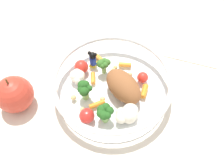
{
  "coord_description": "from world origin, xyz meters",
  "views": [
    {
      "loc": [
        -0.27,
        -0.08,
        0.44
      ],
      "look_at": [
        0.01,
        0.0,
        0.03
      ],
      "focal_mm": 38.39,
      "sensor_mm": 36.0,
      "label": 1
    }
  ],
  "objects": [
    {
      "name": "ground_plane",
      "position": [
        0.0,
        0.0,
        0.0
      ],
      "size": [
        2.4,
        2.4,
        0.0
      ],
      "primitive_type": "plane",
      "color": "silver"
    },
    {
      "name": "food_container",
      "position": [
        0.0,
        -0.0,
        0.03
      ],
      "size": [
        0.25,
        0.25,
        0.06
      ],
      "color": "white",
      "rests_on": "ground_plane"
    },
    {
      "name": "loose_apple",
      "position": [
        -0.07,
        0.18,
        0.04
      ],
      "size": [
        0.07,
        0.07,
        0.09
      ],
      "color": "#BC3828",
      "rests_on": "ground_plane"
    },
    {
      "name": "folded_napkin",
      "position": [
        0.2,
        -0.15,
        0.0
      ],
      "size": [
        0.12,
        0.14,
        0.01
      ],
      "primitive_type": "cube",
      "rotation": [
        0.0,
        0.0,
        -0.04
      ],
      "color": "silver",
      "rests_on": "ground_plane"
    }
  ]
}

